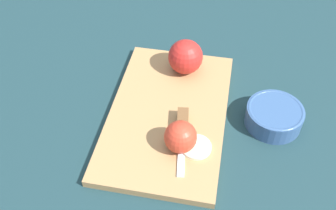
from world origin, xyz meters
TOP-DOWN VIEW (x-y plane):
  - ground_plane at (0.00, 0.00)m, footprint 4.00×4.00m
  - cutting_board at (0.00, 0.00)m, footprint 0.44×0.31m
  - apple_half_left at (-0.14, -0.01)m, footprint 0.08×0.08m
  - apple_half_right at (0.08, 0.06)m, footprint 0.06×0.06m
  - knife at (0.04, 0.05)m, footprint 0.16×0.07m
  - apple_slice at (0.07, 0.09)m, footprint 0.06×0.06m
  - bowl at (-0.06, 0.21)m, footprint 0.12×0.12m

SIDE VIEW (x-z plane):
  - ground_plane at x=0.00m, z-range 0.00..0.00m
  - cutting_board at x=0.00m, z-range 0.00..0.02m
  - apple_slice at x=0.07m, z-range 0.02..0.02m
  - bowl at x=-0.06m, z-range 0.00..0.05m
  - knife at x=0.04m, z-range 0.02..0.04m
  - apple_half_right at x=0.08m, z-range 0.02..0.08m
  - apple_half_left at x=-0.14m, z-range 0.02..0.10m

